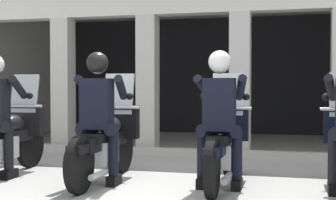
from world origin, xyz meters
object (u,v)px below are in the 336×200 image
object	(u,v)px
police_officer_center_left	(98,106)
motorcycle_center_right	(223,143)
motorcycle_center_left	(107,140)
police_officer_center_right	(220,107)
motorcycle_far_left	(8,137)

from	to	relation	value
police_officer_center_left	motorcycle_center_right	size ratio (longest dim) A/B	0.78
motorcycle_center_left	police_officer_center_right	size ratio (longest dim) A/B	1.29
motorcycle_far_left	motorcycle_center_right	bearing A→B (deg)	-9.77
motorcycle_far_left	police_officer_center_right	distance (m)	2.92
motorcycle_center_right	motorcycle_center_left	bearing A→B (deg)	173.30
motorcycle_far_left	police_officer_center_right	size ratio (longest dim) A/B	1.29
police_officer_center_right	motorcycle_center_left	bearing A→B (deg)	162.06
police_officer_center_left	police_officer_center_right	size ratio (longest dim) A/B	1.00
motorcycle_far_left	police_officer_center_left	bearing A→B (deg)	-24.58
motorcycle_center_left	police_officer_center_left	size ratio (longest dim) A/B	1.29
motorcycle_center_left	motorcycle_center_right	size ratio (longest dim) A/B	1.00
motorcycle_center_left	motorcycle_center_right	distance (m)	1.45
police_officer_center_left	motorcycle_center_right	distance (m)	1.56
motorcycle_center_left	police_officer_center_right	xyz separation A→B (m)	(1.44, -0.17, 0.44)
police_officer_center_left	police_officer_center_right	distance (m)	1.45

